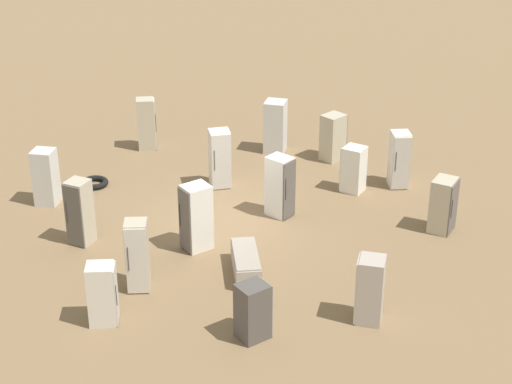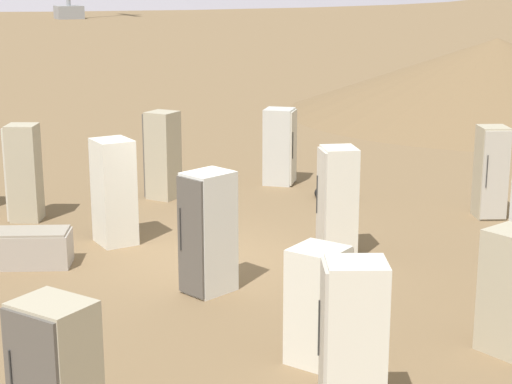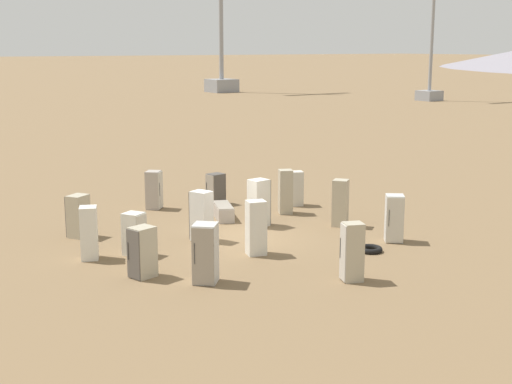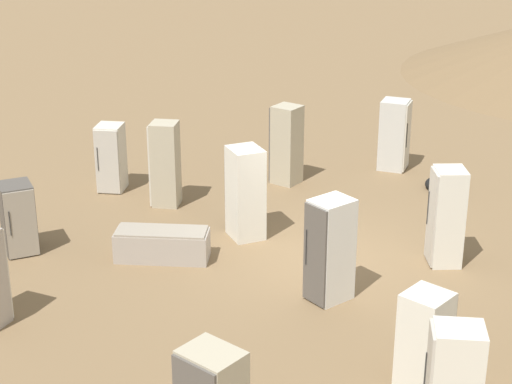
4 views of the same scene
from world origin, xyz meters
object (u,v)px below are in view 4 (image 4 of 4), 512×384
object	(u,v)px
discarded_fridge_8	(446,217)
discarded_fridge_13	(111,158)
discarded_fridge_15	(286,145)
scrap_tire	(444,185)
discarded_fridge_2	(162,244)
discarded_fridge_10	(425,339)
discarded_fridge_5	(395,135)
discarded_fridge_4	(18,218)
discarded_fridge_1	(245,193)
discarded_fridge_7	(165,164)
discarded_fridge_9	(330,250)

from	to	relation	value
discarded_fridge_8	discarded_fridge_13	xyz separation A→B (m)	(-5.81, -5.57, -0.17)
discarded_fridge_15	scrap_tire	bearing A→B (deg)	-60.91
discarded_fridge_8	discarded_fridge_2	bearing A→B (deg)	86.79
discarded_fridge_10	discarded_fridge_5	bearing A→B (deg)	126.23
discarded_fridge_15	discarded_fridge_10	bearing A→B (deg)	-132.61
discarded_fridge_4	discarded_fridge_5	xyz separation A→B (m)	(-2.33, 9.22, 0.17)
discarded_fridge_1	discarded_fridge_7	xyz separation A→B (m)	(-2.19, -1.23, 0.00)
discarded_fridge_2	discarded_fridge_10	world-z (taller)	discarded_fridge_10
discarded_fridge_9	discarded_fridge_1	bearing A→B (deg)	-9.15
discarded_fridge_1	scrap_tire	world-z (taller)	discarded_fridge_1
discarded_fridge_1	discarded_fridge_13	distance (m)	4.15
discarded_fridge_2	discarded_fridge_8	world-z (taller)	discarded_fridge_8
discarded_fridge_13	scrap_tire	size ratio (longest dim) A/B	1.79
discarded_fridge_4	discarded_fridge_9	distance (m)	6.29
discarded_fridge_13	scrap_tire	xyz separation A→B (m)	(2.24, 7.53, -0.70)
discarded_fridge_13	discarded_fridge_15	size ratio (longest dim) A/B	0.83
discarded_fridge_1	discarded_fridge_4	xyz separation A→B (m)	(-0.58, -4.49, -0.25)
discarded_fridge_7	discarded_fridge_9	xyz separation A→B (m)	(5.22, 1.89, -0.02)
discarded_fridge_4	discarded_fridge_5	distance (m)	9.51
discarded_fridge_4	discarded_fridge_13	size ratio (longest dim) A/B	0.90
discarded_fridge_1	discarded_fridge_4	distance (m)	4.53
discarded_fridge_5	discarded_fridge_8	size ratio (longest dim) A/B	0.92
discarded_fridge_15	discarded_fridge_13	bearing A→B (deg)	132.38
discarded_fridge_10	discarded_fridge_4	bearing A→B (deg)	-170.58
discarded_fridge_4	discarded_fridge_10	world-z (taller)	discarded_fridge_10
discarded_fridge_2	discarded_fridge_4	size ratio (longest dim) A/B	1.35
discarded_fridge_8	discarded_fridge_13	world-z (taller)	discarded_fridge_8
discarded_fridge_5	discarded_fridge_8	distance (m)	5.42
discarded_fridge_8	discarded_fridge_15	distance (m)	5.29
discarded_fridge_10	discarded_fridge_7	bearing A→B (deg)	164.60
discarded_fridge_10	discarded_fridge_15	xyz separation A→B (m)	(-8.65, 0.79, 0.20)
discarded_fridge_9	discarded_fridge_10	xyz separation A→B (m)	(2.87, 0.37, -0.19)
discarded_fridge_15	scrap_tire	xyz separation A→B (m)	(1.50, 3.45, -0.86)
discarded_fridge_2	discarded_fridge_4	distance (m)	2.90
discarded_fridge_15	discarded_fridge_5	bearing A→B (deg)	-34.24
discarded_fridge_7	discarded_fridge_10	size ratio (longest dim) A/B	1.28
discarded_fridge_9	scrap_tire	xyz separation A→B (m)	(-4.28, 4.61, -0.85)
discarded_fridge_9	discarded_fridge_10	distance (m)	2.90
discarded_fridge_7	scrap_tire	distance (m)	6.63
discarded_fridge_9	scrap_tire	distance (m)	6.35
discarded_fridge_4	discarded_fridge_8	distance (m)	8.33
discarded_fridge_5	discarded_fridge_9	bearing A→B (deg)	3.33
discarded_fridge_5	scrap_tire	bearing A→B (deg)	55.80
discarded_fridge_13	discarded_fridge_5	bearing A→B (deg)	-160.16
discarded_fridge_7	discarded_fridge_1	bearing A→B (deg)	-125.24
discarded_fridge_2	discarded_fridge_10	distance (m)	6.07
discarded_fridge_8	discarded_fridge_13	distance (m)	8.05
discarded_fridge_4	scrap_tire	world-z (taller)	discarded_fridge_4
discarded_fridge_8	discarded_fridge_9	size ratio (longest dim) A/B	1.02
discarded_fridge_1	discarded_fridge_8	world-z (taller)	discarded_fridge_8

